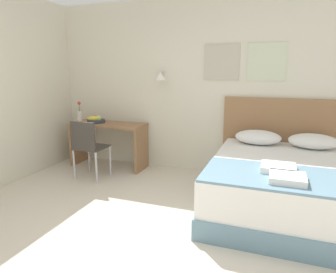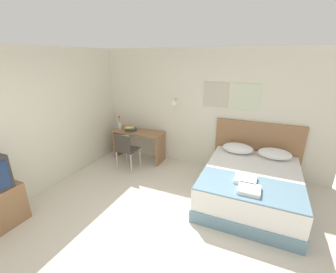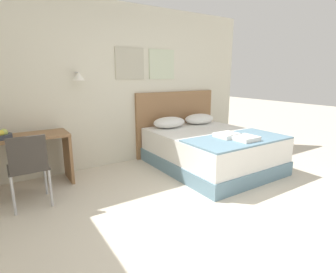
{
  "view_description": "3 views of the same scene",
  "coord_description": "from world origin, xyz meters",
  "px_view_note": "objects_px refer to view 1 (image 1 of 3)",
  "views": [
    {
      "loc": [
        1.15,
        -1.87,
        1.6
      ],
      "look_at": [
        -0.14,
        1.68,
        0.75
      ],
      "focal_mm": 32.0,
      "sensor_mm": 36.0,
      "label": 1
    },
    {
      "loc": [
        1.35,
        -2.16,
        2.47
      ],
      "look_at": [
        -0.22,
        1.39,
        1.08
      ],
      "focal_mm": 24.0,
      "sensor_mm": 36.0,
      "label": 2
    },
    {
      "loc": [
        -1.6,
        -1.54,
        1.53
      ],
      "look_at": [
        0.24,
        1.28,
        0.73
      ],
      "focal_mm": 28.0,
      "sensor_mm": 36.0,
      "label": 3
    }
  ],
  "objects_px": {
    "bed": "(283,186)",
    "fruit_bowl": "(96,120)",
    "folded_towel_near_foot": "(278,168)",
    "pillow_left": "(258,137)",
    "desk": "(108,136)",
    "headboard": "(284,141)",
    "throw_blanket": "(286,177)",
    "pillow_right": "(313,141)",
    "desk_chair": "(88,145)",
    "flower_vase": "(80,114)",
    "folded_towel_mid_bed": "(287,178)"
  },
  "relations": [
    {
      "from": "pillow_right",
      "to": "folded_towel_near_foot",
      "type": "xyz_separation_m",
      "value": [
        -0.42,
        -1.16,
        -0.04
      ]
    },
    {
      "from": "folded_towel_mid_bed",
      "to": "desk_chair",
      "type": "height_order",
      "value": "desk_chair"
    },
    {
      "from": "folded_towel_near_foot",
      "to": "pillow_left",
      "type": "bearing_deg",
      "value": 103.11
    },
    {
      "from": "folded_towel_near_foot",
      "to": "throw_blanket",
      "type": "bearing_deg",
      "value": -61.26
    },
    {
      "from": "folded_towel_mid_bed",
      "to": "desk_chair",
      "type": "xyz_separation_m",
      "value": [
        -2.69,
        0.81,
        -0.12
      ]
    },
    {
      "from": "folded_towel_mid_bed",
      "to": "desk",
      "type": "xyz_separation_m",
      "value": [
        -2.72,
        1.45,
        -0.13
      ]
    },
    {
      "from": "folded_towel_near_foot",
      "to": "fruit_bowl",
      "type": "bearing_deg",
      "value": 158.27
    },
    {
      "from": "headboard",
      "to": "folded_towel_near_foot",
      "type": "distance_m",
      "value": 1.45
    },
    {
      "from": "pillow_right",
      "to": "desk",
      "type": "xyz_separation_m",
      "value": [
        -3.07,
        0.01,
        -0.17
      ]
    },
    {
      "from": "bed",
      "to": "throw_blanket",
      "type": "relative_size",
      "value": 1.26
    },
    {
      "from": "desk_chair",
      "to": "folded_towel_mid_bed",
      "type": "bearing_deg",
      "value": -16.78
    },
    {
      "from": "throw_blanket",
      "to": "folded_towel_mid_bed",
      "type": "height_order",
      "value": "folded_towel_mid_bed"
    },
    {
      "from": "pillow_left",
      "to": "folded_towel_near_foot",
      "type": "bearing_deg",
      "value": -76.89
    },
    {
      "from": "bed",
      "to": "fruit_bowl",
      "type": "height_order",
      "value": "fruit_bowl"
    },
    {
      "from": "throw_blanket",
      "to": "fruit_bowl",
      "type": "distance_m",
      "value": 3.19
    },
    {
      "from": "flower_vase",
      "to": "bed",
      "type": "bearing_deg",
      "value": -12.41
    },
    {
      "from": "desk_chair",
      "to": "throw_blanket",
      "type": "bearing_deg",
      "value": -14.07
    },
    {
      "from": "bed",
      "to": "flower_vase",
      "type": "bearing_deg",
      "value": 167.59
    },
    {
      "from": "folded_towel_near_foot",
      "to": "fruit_bowl",
      "type": "distance_m",
      "value": 3.06
    },
    {
      "from": "bed",
      "to": "desk",
      "type": "height_order",
      "value": "desk"
    },
    {
      "from": "desk",
      "to": "pillow_left",
      "type": "bearing_deg",
      "value": -0.23
    },
    {
      "from": "throw_blanket",
      "to": "flower_vase",
      "type": "relative_size",
      "value": 4.58
    },
    {
      "from": "bed",
      "to": "pillow_left",
      "type": "distance_m",
      "value": 0.9
    },
    {
      "from": "headboard",
      "to": "pillow_right",
      "type": "distance_m",
      "value": 0.46
    },
    {
      "from": "headboard",
      "to": "fruit_bowl",
      "type": "relative_size",
      "value": 5.97
    },
    {
      "from": "bed",
      "to": "desk",
      "type": "bearing_deg",
      "value": 164.8
    },
    {
      "from": "pillow_left",
      "to": "flower_vase",
      "type": "distance_m",
      "value": 2.9
    },
    {
      "from": "desk_chair",
      "to": "desk",
      "type": "bearing_deg",
      "value": 93.57
    },
    {
      "from": "flower_vase",
      "to": "throw_blanket",
      "type": "bearing_deg",
      "value": -21.61
    },
    {
      "from": "bed",
      "to": "flower_vase",
      "type": "distance_m",
      "value": 3.37
    },
    {
      "from": "throw_blanket",
      "to": "folded_towel_mid_bed",
      "type": "xyz_separation_m",
      "value": [
        0.0,
        -0.14,
        0.04
      ]
    },
    {
      "from": "throw_blanket",
      "to": "folded_towel_near_foot",
      "type": "distance_m",
      "value": 0.16
    },
    {
      "from": "headboard",
      "to": "pillow_left",
      "type": "bearing_deg",
      "value": -140.57
    },
    {
      "from": "pillow_right",
      "to": "flower_vase",
      "type": "relative_size",
      "value": 1.8
    },
    {
      "from": "folded_towel_near_foot",
      "to": "folded_towel_mid_bed",
      "type": "bearing_deg",
      "value": -73.77
    },
    {
      "from": "pillow_left",
      "to": "desk",
      "type": "xyz_separation_m",
      "value": [
        -2.37,
        0.01,
        -0.17
      ]
    },
    {
      "from": "bed",
      "to": "fruit_bowl",
      "type": "distance_m",
      "value": 3.04
    },
    {
      "from": "folded_towel_near_foot",
      "to": "fruit_bowl",
      "type": "height_order",
      "value": "fruit_bowl"
    },
    {
      "from": "headboard",
      "to": "throw_blanket",
      "type": "bearing_deg",
      "value": -90.0
    },
    {
      "from": "folded_towel_near_foot",
      "to": "desk",
      "type": "bearing_deg",
      "value": 156.1
    },
    {
      "from": "headboard",
      "to": "desk",
      "type": "distance_m",
      "value": 2.74
    },
    {
      "from": "headboard",
      "to": "folded_towel_mid_bed",
      "type": "xyz_separation_m",
      "value": [
        0.0,
        -1.72,
        0.04
      ]
    },
    {
      "from": "folded_towel_near_foot",
      "to": "desk_chair",
      "type": "xyz_separation_m",
      "value": [
        -2.6,
        0.53,
        -0.12
      ]
    },
    {
      "from": "fruit_bowl",
      "to": "desk_chair",
      "type": "bearing_deg",
      "value": -68.32
    },
    {
      "from": "folded_towel_mid_bed",
      "to": "folded_towel_near_foot",
      "type": "bearing_deg",
      "value": 106.23
    },
    {
      "from": "bed",
      "to": "folded_towel_mid_bed",
      "type": "distance_m",
      "value": 0.79
    },
    {
      "from": "desk",
      "to": "headboard",
      "type": "bearing_deg",
      "value": 5.78
    },
    {
      "from": "desk_chair",
      "to": "folded_towel_near_foot",
      "type": "bearing_deg",
      "value": -11.58
    },
    {
      "from": "bed",
      "to": "fruit_bowl",
      "type": "relative_size",
      "value": 6.8
    },
    {
      "from": "desk",
      "to": "desk_chair",
      "type": "bearing_deg",
      "value": -86.43
    }
  ]
}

